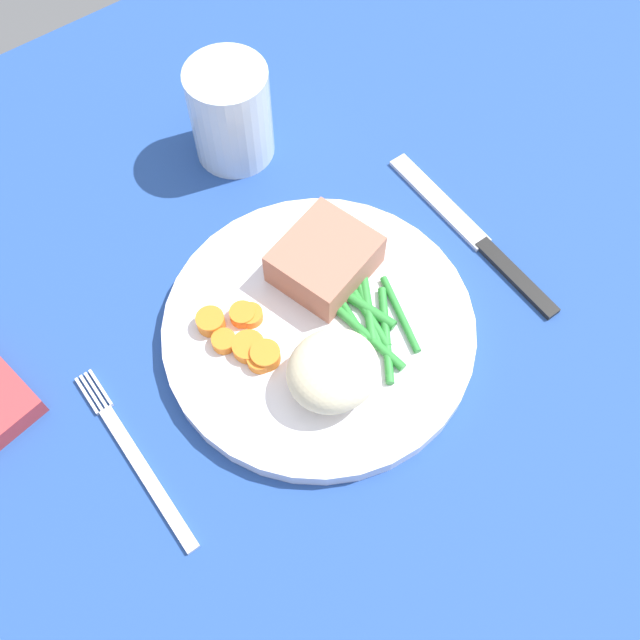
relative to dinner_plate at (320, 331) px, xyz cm
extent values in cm
cube|color=#234793|center=(-2.12, 0.15, -1.80)|extent=(120.00, 90.00, 2.00)
cylinder|color=white|center=(0.00, 0.00, 0.00)|extent=(25.00, 25.00, 1.60)
cube|color=#A86B56|center=(3.38, 3.94, 2.49)|extent=(9.12, 8.50, 3.38)
ellipsoid|color=beige|center=(-2.25, -4.50, 3.06)|extent=(7.06, 6.52, 4.52)
cylinder|color=orange|center=(-6.97, 3.12, 1.29)|extent=(1.92, 1.92, 0.97)
cylinder|color=orange|center=(-4.51, 4.23, 1.31)|extent=(2.06, 2.06, 1.01)
cylinder|color=orange|center=(-5.69, 1.60, 1.30)|extent=(2.57, 2.57, 1.00)
cylinder|color=orange|center=(-6.91, 5.13, 1.44)|extent=(2.24, 2.24, 1.28)
cylinder|color=orange|center=(-5.59, 0.12, 1.25)|extent=(2.04, 2.04, 0.90)
cylinder|color=orange|center=(-5.08, 0.20, 1.42)|extent=(2.32, 2.32, 1.24)
cylinder|color=orange|center=(-4.03, 3.83, 1.25)|extent=(1.99, 1.99, 0.89)
cylinder|color=#2D8C38|center=(3.87, -1.21, 1.19)|extent=(3.55, 5.32, 0.77)
cylinder|color=#2D8C38|center=(3.58, -1.41, 1.16)|extent=(1.74, 6.75, 0.72)
cylinder|color=#2D8C38|center=(3.93, -0.86, 1.14)|extent=(3.38, 7.09, 0.68)
cylinder|color=#2D8C38|center=(5.69, -3.03, 1.10)|extent=(2.59, 6.98, 0.60)
cylinder|color=#2D8C38|center=(2.36, -3.06, 1.16)|extent=(1.77, 7.66, 0.73)
cylinder|color=#2D8C38|center=(3.61, -3.81, 1.14)|extent=(5.21, 7.24, 0.67)
cylinder|color=#2D8C38|center=(3.66, -0.52, 1.22)|extent=(2.68, 6.47, 0.84)
cylinder|color=#2D8C38|center=(2.40, -0.50, 1.13)|extent=(1.42, 5.76, 0.66)
cube|color=silver|center=(-17.17, -2.00, -0.60)|extent=(1.00, 13.00, 0.40)
cube|color=silver|center=(-17.77, 6.30, -0.60)|extent=(0.24, 3.60, 0.40)
cube|color=silver|center=(-17.37, 6.30, -0.60)|extent=(0.24, 3.60, 0.40)
cube|color=silver|center=(-16.97, 6.30, -0.60)|extent=(0.24, 3.60, 0.40)
cube|color=silver|center=(-16.57, 6.30, -0.60)|extent=(0.24, 3.60, 0.40)
cube|color=black|center=(16.52, -5.50, -0.60)|extent=(1.30, 9.00, 0.64)
cube|color=silver|center=(16.52, 4.50, -0.60)|extent=(1.70, 12.00, 0.40)
cylinder|color=silver|center=(5.22, 20.46, 3.84)|extent=(7.26, 7.26, 9.27)
cylinder|color=silver|center=(5.22, 20.46, 0.85)|extent=(6.68, 6.68, 3.29)
camera|label=1|loc=(-15.85, -21.63, 52.07)|focal=41.00mm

